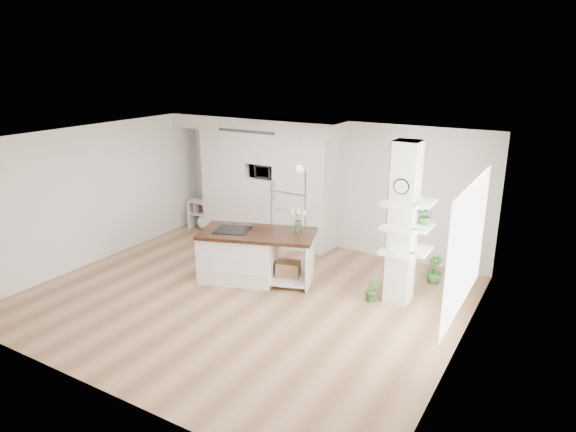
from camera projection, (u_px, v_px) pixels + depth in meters
The scene contains 14 objects.
floor at pixel (245, 297), 8.76m from camera, with size 7.00×6.00×0.01m, color tan.
room at pixel (242, 192), 8.21m from camera, with size 7.04×6.04×2.72m.
cabinet_wall at pixel (259, 172), 11.21m from camera, with size 4.00×0.71×2.70m.
refrigerator at pixel (296, 206), 10.97m from camera, with size 0.78×0.69×1.75m.
column at pixel (406, 226), 8.14m from camera, with size 0.69×0.90×2.70m.
window at pixel (467, 246), 6.88m from camera, with size 2.40×2.40×0.00m, color white.
pendant_light at pixel (343, 187), 7.43m from camera, with size 0.12×0.12×0.10m, color white.
kitchen_island at pixel (245, 254), 9.36m from camera, with size 2.26×1.59×1.50m.
bookshelf at pixel (202, 216), 12.17m from camera, with size 0.59×0.36×0.68m.
floor_plant_a at pixel (372, 290), 8.54m from camera, with size 0.24×0.19×0.43m, color #2E6C2B.
floor_plant_b at pixel (434, 270), 9.24m from camera, with size 0.28×0.28×0.50m, color #2E6C2B.
microwave at pixel (264, 171), 11.07m from camera, with size 0.54×0.37×0.30m, color #2D2D2D.
shelf_plant at pixel (426, 215), 8.11m from camera, with size 0.27×0.23×0.30m, color #2E6C2B.
decor_bowl at pixel (395, 250), 8.09m from camera, with size 0.22×0.22×0.05m, color white.
Camera 1 is at (4.67, -6.48, 3.93)m, focal length 32.00 mm.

